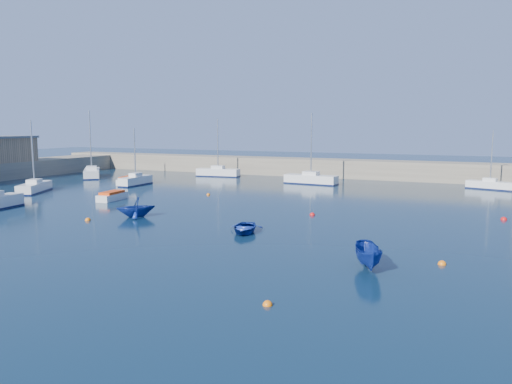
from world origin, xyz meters
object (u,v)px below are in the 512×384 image
at_px(motorboat_2, 130,180).
at_px(dinghy_center, 244,228).
at_px(sailboat_2, 35,187).
at_px(sailboat_4, 92,173).
at_px(sailboat_6, 311,179).
at_px(brick_shed_a, 0,150).
at_px(dinghy_left, 136,207).
at_px(sailboat_3, 136,180).
at_px(sailboat_5, 218,172).
at_px(sailboat_7, 490,185).
at_px(motorboat_1, 112,196).
at_px(dinghy_right, 369,256).

bearing_deg(motorboat_2, dinghy_center, -51.64).
relative_size(sailboat_2, motorboat_2, 1.61).
bearing_deg(sailboat_4, sailboat_6, -31.29).
distance_m(brick_shed_a, dinghy_left, 40.23).
height_order(sailboat_3, motorboat_2, sailboat_3).
xyz_separation_m(sailboat_5, sailboat_7, (36.97, -0.21, -0.11)).
height_order(sailboat_3, sailboat_7, sailboat_3).
height_order(sailboat_7, motorboat_1, sailboat_7).
xyz_separation_m(motorboat_2, dinghy_left, (15.70, -19.25, 0.36)).
distance_m(sailboat_2, dinghy_right, 43.89).
bearing_deg(sailboat_4, sailboat_7, -31.32).
bearing_deg(motorboat_1, sailboat_5, 87.07).
height_order(sailboat_6, dinghy_center, sailboat_6).
xyz_separation_m(sailboat_7, dinghy_center, (-16.37, -33.96, -0.19)).
relative_size(sailboat_3, motorboat_2, 1.42).
xyz_separation_m(motorboat_2, dinghy_center, (26.61, -21.13, -0.12)).
relative_size(brick_shed_a, sailboat_3, 1.10).
relative_size(sailboat_4, motorboat_2, 1.90).
bearing_deg(motorboat_2, motorboat_1, -72.11).
xyz_separation_m(brick_shed_a, sailboat_3, (22.43, 1.54, -3.48)).
bearing_deg(sailboat_4, motorboat_2, -62.75).
bearing_deg(sailboat_3, sailboat_7, 17.02).
distance_m(sailboat_5, motorboat_2, 14.36).
xyz_separation_m(sailboat_7, motorboat_2, (-42.98, -12.83, -0.07)).
relative_size(sailboat_7, motorboat_1, 1.79).
height_order(sailboat_3, sailboat_5, sailboat_5).
distance_m(sailboat_6, dinghy_left, 29.27).
bearing_deg(brick_shed_a, sailboat_3, 3.92).
xyz_separation_m(sailboat_2, sailboat_4, (-5.63, 15.50, 0.06)).
relative_size(sailboat_3, sailboat_4, 0.75).
distance_m(sailboat_2, sailboat_7, 53.38).
height_order(sailboat_5, dinghy_left, sailboat_5).
bearing_deg(motorboat_1, dinghy_right, -32.25).
height_order(motorboat_2, dinghy_left, dinghy_left).
xyz_separation_m(sailboat_4, motorboat_1, (17.86, -16.78, -0.22)).
bearing_deg(sailboat_4, dinghy_right, -73.85).
relative_size(brick_shed_a, sailboat_7, 1.14).
distance_m(sailboat_4, dinghy_center, 44.74).
xyz_separation_m(sailboat_3, sailboat_7, (41.31, 13.85, -0.08)).
bearing_deg(sailboat_4, motorboat_1, -83.75).
distance_m(sailboat_2, sailboat_5, 26.56).
relative_size(brick_shed_a, dinghy_center, 2.36).
distance_m(sailboat_4, dinghy_left, 34.99).
bearing_deg(dinghy_center, brick_shed_a, 142.70).
height_order(sailboat_6, dinghy_left, sailboat_6).
xyz_separation_m(sailboat_7, motorboat_1, (-35.39, -25.41, -0.11)).
height_order(motorboat_2, dinghy_right, dinghy_right).
distance_m(sailboat_7, dinghy_right, 39.92).
bearing_deg(sailboat_6, dinghy_center, -165.95).
relative_size(brick_shed_a, motorboat_2, 1.57).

